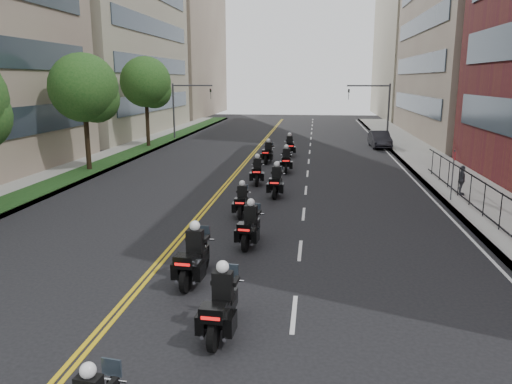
% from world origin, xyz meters
% --- Properties ---
extents(sidewalk_right, '(4.00, 90.00, 0.15)m').
position_xyz_m(sidewalk_right, '(12.00, 25.00, 0.07)').
color(sidewalk_right, gray).
rests_on(sidewalk_right, ground).
extents(sidewalk_left, '(4.00, 90.00, 0.15)m').
position_xyz_m(sidewalk_left, '(-12.00, 25.00, 0.07)').
color(sidewalk_left, gray).
rests_on(sidewalk_left, ground).
extents(grass_strip, '(2.00, 90.00, 0.04)m').
position_xyz_m(grass_strip, '(-11.20, 25.00, 0.17)').
color(grass_strip, '#133613').
rests_on(grass_strip, sidewalk_left).
extents(building_right_far, '(15.00, 28.00, 26.00)m').
position_xyz_m(building_right_far, '(21.50, 78.00, 13.00)').
color(building_right_far, '#9F9780').
rests_on(building_right_far, ground).
extents(building_left_far, '(16.00, 28.00, 26.00)m').
position_xyz_m(building_left_far, '(-22.00, 78.00, 13.00)').
color(building_left_far, gray).
rests_on(building_left_far, ground).
extents(iron_fence, '(0.05, 28.00, 1.50)m').
position_xyz_m(iron_fence, '(11.00, 12.00, 0.90)').
color(iron_fence, black).
rests_on(iron_fence, sidewalk_right).
extents(street_trees, '(4.40, 38.40, 7.98)m').
position_xyz_m(street_trees, '(-11.05, 18.61, 5.13)').
color(street_trees, black).
rests_on(street_trees, ground).
extents(traffic_signal_right, '(4.09, 0.20, 5.60)m').
position_xyz_m(traffic_signal_right, '(9.54, 42.00, 3.70)').
color(traffic_signal_right, '#3F3F44').
rests_on(traffic_signal_right, ground).
extents(traffic_signal_left, '(4.09, 0.20, 5.60)m').
position_xyz_m(traffic_signal_left, '(-9.54, 42.00, 3.70)').
color(traffic_signal_left, '#3F3F44').
rests_on(traffic_signal_left, ground).
extents(motorcycle_1, '(0.61, 2.46, 1.82)m').
position_xyz_m(motorcycle_1, '(1.52, 3.75, 0.72)').
color(motorcycle_1, black).
rests_on(motorcycle_1, ground).
extents(motorcycle_2, '(0.67, 2.55, 1.88)m').
position_xyz_m(motorcycle_2, '(0.11, 6.79, 0.74)').
color(motorcycle_2, black).
rests_on(motorcycle_2, ground).
extents(motorcycle_3, '(0.66, 2.36, 1.74)m').
position_xyz_m(motorcycle_3, '(1.34, 10.37, 0.69)').
color(motorcycle_3, black).
rests_on(motorcycle_3, ground).
extents(motorcycle_4, '(0.51, 2.16, 1.60)m').
position_xyz_m(motorcycle_4, '(0.44, 14.41, 0.63)').
color(motorcycle_4, black).
rests_on(motorcycle_4, ground).
extents(motorcycle_5, '(0.58, 2.48, 1.83)m').
position_xyz_m(motorcycle_5, '(1.68, 18.39, 0.72)').
color(motorcycle_5, black).
rests_on(motorcycle_5, ground).
extents(motorcycle_6, '(0.62, 2.39, 1.76)m').
position_xyz_m(motorcycle_6, '(0.32, 21.42, 0.70)').
color(motorcycle_6, black).
rests_on(motorcycle_6, ground).
extents(motorcycle_7, '(0.59, 2.46, 1.82)m').
position_xyz_m(motorcycle_7, '(1.77, 25.45, 0.72)').
color(motorcycle_7, black).
rests_on(motorcycle_7, ground).
extents(motorcycle_8, '(0.66, 2.40, 1.77)m').
position_xyz_m(motorcycle_8, '(0.23, 28.98, 0.70)').
color(motorcycle_8, black).
rests_on(motorcycle_8, ground).
extents(motorcycle_9, '(0.71, 2.51, 1.85)m').
position_xyz_m(motorcycle_9, '(1.62, 32.63, 0.73)').
color(motorcycle_9, black).
rests_on(motorcycle_9, ground).
extents(parked_sedan, '(1.77, 4.54, 1.47)m').
position_xyz_m(parked_sedan, '(9.40, 38.65, 0.74)').
color(parked_sedan, black).
rests_on(parked_sedan, ground).
extents(pedestrian_c, '(0.53, 0.95, 1.54)m').
position_xyz_m(pedestrian_c, '(11.20, 19.19, 0.92)').
color(pedestrian_c, '#43434B').
rests_on(pedestrian_c, sidewalk_right).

